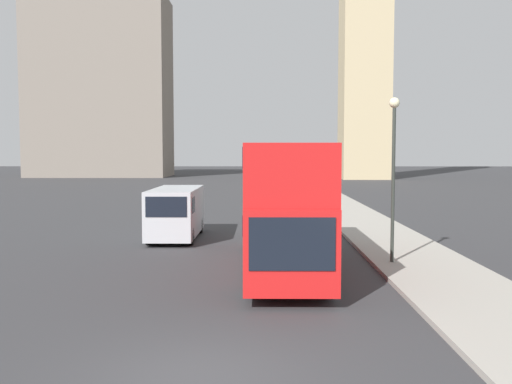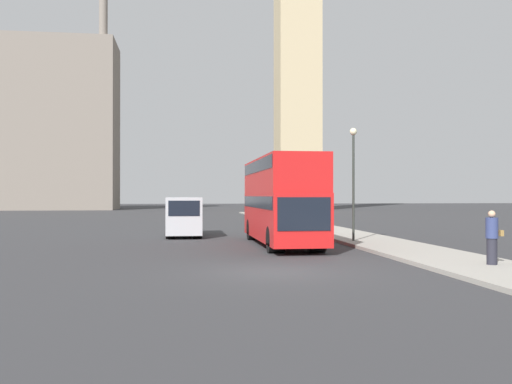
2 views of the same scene
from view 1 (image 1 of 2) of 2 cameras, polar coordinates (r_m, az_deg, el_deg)
ground_plane at (r=10.58m, az=-5.97°, el=-17.97°), size 300.00×300.00×0.00m
building_block_distant at (r=96.97m, az=-15.28°, el=10.08°), size 21.87×11.48×35.15m
red_double_decker_bus at (r=19.19m, az=2.81°, el=-0.82°), size 2.48×10.32×4.19m
white_van at (r=26.21m, az=-8.02°, el=-1.97°), size 2.03×5.43×2.31m
street_lamp at (r=20.15m, az=13.60°, el=3.68°), size 0.36×0.36×5.67m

